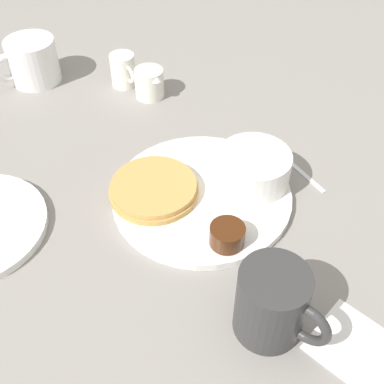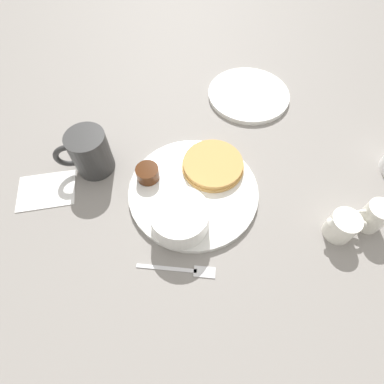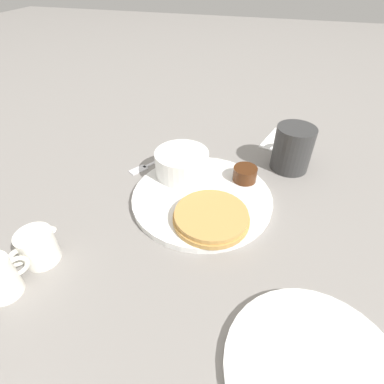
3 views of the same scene
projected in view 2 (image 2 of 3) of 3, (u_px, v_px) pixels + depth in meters
ground_plane at (193, 193)px, 0.62m from camera, size 4.00×4.00×0.00m
plate at (193, 191)px, 0.62m from camera, size 0.27×0.27×0.01m
pancake_stack at (213, 165)px, 0.64m from camera, size 0.13×0.13×0.02m
bowl at (180, 217)px, 0.55m from camera, size 0.11×0.11×0.05m
syrup_cup at (148, 173)px, 0.62m from camera, size 0.05×0.05×0.03m
butter_ramekin at (168, 227)px, 0.55m from camera, size 0.04×0.04×0.04m
coffee_mug at (89, 153)px, 0.62m from camera, size 0.11×0.08×0.10m
creamer_pitcher_near at (342, 226)px, 0.55m from camera, size 0.07×0.05×0.06m
creamer_pitcher_far at (373, 216)px, 0.56m from camera, size 0.06×0.05×0.07m
fork at (186, 270)px, 0.53m from camera, size 0.13×0.09×0.00m
napkin at (46, 190)px, 0.62m from camera, size 0.14×0.12×0.00m
far_plate at (249, 95)px, 0.77m from camera, size 0.21×0.21×0.01m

